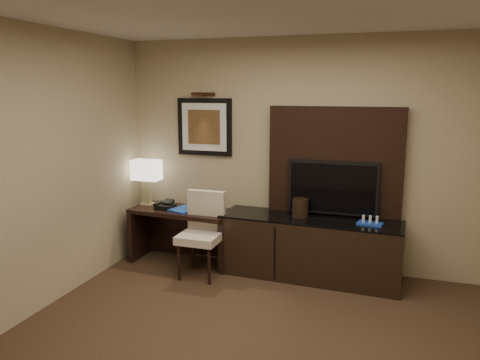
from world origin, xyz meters
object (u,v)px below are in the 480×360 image
at_px(desk_chair, 200,237).
at_px(minibar_tray, 370,220).
at_px(desk, 183,236).
at_px(desk_phone, 165,204).
at_px(tv, 333,187).
at_px(table_lamp, 147,184).
at_px(water_bottle, 215,205).
at_px(ice_bucket, 300,208).
at_px(credenza, 309,248).

height_order(desk_chair, minibar_tray, desk_chair).
relative_size(desk, desk_chair, 1.33).
height_order(desk, minibar_tray, minibar_tray).
xyz_separation_m(desk, desk_phone, (-0.21, -0.03, 0.39)).
height_order(tv, desk_chair, tv).
bearing_deg(tv, desk, -173.91).
height_order(table_lamp, desk_phone, table_lamp).
xyz_separation_m(tv, water_bottle, (-1.35, -0.17, -0.26)).
relative_size(desk_chair, table_lamp, 1.79).
height_order(water_bottle, ice_bucket, ice_bucket).
bearing_deg(desk_chair, water_bottle, 83.37).
bearing_deg(ice_bucket, desk_chair, -159.57).
height_order(desk_phone, water_bottle, water_bottle).
xyz_separation_m(credenza, water_bottle, (-1.13, 0.02, 0.41)).
bearing_deg(minibar_tray, water_bottle, 177.69).
distance_m(credenza, desk_phone, 1.81).
distance_m(tv, ice_bucket, 0.43).
relative_size(desk, credenza, 0.62).
height_order(credenza, table_lamp, table_lamp).
distance_m(credenza, tv, 0.73).
bearing_deg(ice_bucket, table_lamp, 178.64).
bearing_deg(minibar_tray, desk, 178.60).
bearing_deg(table_lamp, tv, 2.63).
bearing_deg(credenza, desk_chair, -160.37).
bearing_deg(desk, desk_chair, -38.75).
relative_size(tv, desk_phone, 4.75).
xyz_separation_m(desk_phone, water_bottle, (0.64, 0.05, 0.04)).
distance_m(desk_phone, minibar_tray, 2.42).
relative_size(desk_chair, desk_phone, 4.48).
height_order(credenza, ice_bucket, ice_bucket).
distance_m(desk_chair, table_lamp, 1.10).
distance_m(desk_chair, water_bottle, 0.48).
bearing_deg(minibar_tray, credenza, 175.22).
bearing_deg(water_bottle, table_lamp, 175.97).
height_order(credenza, minibar_tray, minibar_tray).
bearing_deg(desk_chair, credenza, 17.31).
bearing_deg(desk, credenza, 4.29).
bearing_deg(ice_bucket, credenza, -17.63).
height_order(credenza, water_bottle, water_bottle).
relative_size(desk_phone, minibar_tray, 0.82).
height_order(tv, minibar_tray, tv).
distance_m(tv, water_bottle, 1.39).
distance_m(table_lamp, minibar_tray, 2.74).
xyz_separation_m(desk_chair, minibar_tray, (1.83, 0.30, 0.27)).
xyz_separation_m(tv, ice_bucket, (-0.33, -0.15, -0.22)).
bearing_deg(table_lamp, desk_phone, -20.66).
xyz_separation_m(desk, desk_chair, (0.38, -0.36, 0.14)).
bearing_deg(minibar_tray, desk_chair, -170.57).
bearing_deg(desk_phone, table_lamp, 162.27).
bearing_deg(table_lamp, credenza, -2.33).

